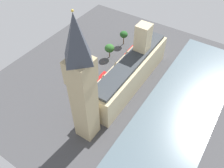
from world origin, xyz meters
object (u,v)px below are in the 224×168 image
(clock_tower, at_px, (82,84))
(car_blue_by_river_gate, at_px, (90,94))
(double_decker_bus_leading, at_px, (130,53))
(car_yellow_cab_trailing, at_px, (114,69))
(pedestrian_opposite_hall, at_px, (129,62))
(plane_tree_corner, at_px, (109,48))
(street_lamp_slot_10, at_px, (96,66))
(pedestrian_near_tower, at_px, (128,64))
(car_silver_midblock, at_px, (119,64))
(double_decker_bus_far_end, at_px, (101,80))
(parliament_building, at_px, (132,71))
(car_black_kerbside, at_px, (86,102))
(plane_tree_under_trees, at_px, (124,35))

(clock_tower, xyz_separation_m, car_blue_by_river_gate, (12.36, -17.61, -29.13))
(double_decker_bus_leading, height_order, car_yellow_cab_trailing, double_decker_bus_leading)
(clock_tower, relative_size, car_yellow_cab_trailing, 12.54)
(pedestrian_opposite_hall, xyz_separation_m, plane_tree_corner, (12.35, 1.41, 5.46))
(car_blue_by_river_gate, height_order, street_lamp_slot_10, street_lamp_slot_10)
(pedestrian_near_tower, bearing_deg, plane_tree_corner, 131.04)
(clock_tower, xyz_separation_m, pedestrian_near_tower, (8.06, -48.59, -29.34))
(car_yellow_cab_trailing, height_order, pedestrian_near_tower, car_yellow_cab_trailing)
(car_silver_midblock, xyz_separation_m, double_decker_bus_far_end, (0.05, 18.14, 1.75))
(parliament_building, distance_m, street_lamp_slot_10, 21.27)
(pedestrian_near_tower, relative_size, plane_tree_corner, 0.17)
(car_blue_by_river_gate, distance_m, pedestrian_opposite_hall, 32.84)
(double_decker_bus_leading, xyz_separation_m, double_decker_bus_far_end, (1.25, 28.60, 0.00))
(car_blue_by_river_gate, xyz_separation_m, car_black_kerbside, (-1.66, 5.30, -0.00))
(plane_tree_under_trees, bearing_deg, car_yellow_cab_trailing, 109.06)
(clock_tower, height_order, car_black_kerbside, clock_tower)
(double_decker_bus_leading, distance_m, plane_tree_corner, 12.76)
(pedestrian_opposite_hall, bearing_deg, parliament_building, 109.08)
(car_silver_midblock, distance_m, double_decker_bus_far_end, 18.22)
(car_silver_midblock, height_order, pedestrian_opposite_hall, car_silver_midblock)
(double_decker_bus_leading, bearing_deg, car_silver_midblock, 81.55)
(car_silver_midblock, bearing_deg, car_blue_by_river_gate, -95.29)
(car_black_kerbside, distance_m, plane_tree_corner, 38.42)
(double_decker_bus_far_end, bearing_deg, car_yellow_cab_trailing, -91.14)
(double_decker_bus_leading, bearing_deg, pedestrian_opposite_hall, 110.19)
(double_decker_bus_far_end, xyz_separation_m, plane_tree_corner, (8.89, -21.75, 3.59))
(clock_tower, height_order, car_silver_midblock, clock_tower)
(parliament_building, height_order, plane_tree_under_trees, parliament_building)
(car_blue_by_river_gate, relative_size, street_lamp_slot_10, 0.76)
(double_decker_bus_leading, height_order, car_blue_by_river_gate, double_decker_bus_leading)
(plane_tree_corner, bearing_deg, double_decker_bus_far_end, 112.24)
(pedestrian_opposite_hall, bearing_deg, car_yellow_cab_trailing, 55.22)
(clock_tower, xyz_separation_m, street_lamp_slot_10, (20.11, -33.56, -25.83))
(clock_tower, xyz_separation_m, car_black_kerbside, (10.69, -12.31, -29.13))
(parliament_building, height_order, plane_tree_corner, parliament_building)
(clock_tower, bearing_deg, double_decker_bus_leading, -78.71)
(parliament_building, height_order, car_silver_midblock, parliament_building)
(car_silver_midblock, xyz_separation_m, car_yellow_cab_trailing, (0.25, 5.24, -0.00))
(double_decker_bus_leading, xyz_separation_m, car_yellow_cab_trailing, (1.45, 15.70, -1.75))
(car_blue_by_river_gate, distance_m, street_lamp_slot_10, 18.03)
(car_black_kerbside, distance_m, pedestrian_opposite_hall, 38.00)
(car_black_kerbside, height_order, pedestrian_near_tower, car_black_kerbside)
(plane_tree_under_trees, xyz_separation_m, street_lamp_slot_10, (-0.94, 30.96, -2.91))
(car_black_kerbside, bearing_deg, pedestrian_opposite_hall, -95.62)
(clock_tower, bearing_deg, street_lamp_slot_10, -59.07)
(car_silver_midblock, xyz_separation_m, plane_tree_under_trees, (8.72, -19.27, 6.21))
(car_blue_by_river_gate, xyz_separation_m, plane_tree_under_trees, (8.69, -46.91, 6.21))
(double_decker_bus_far_end, bearing_deg, street_lamp_slot_10, -41.87)
(pedestrian_near_tower, xyz_separation_m, plane_tree_corner, (13.21, -0.26, 5.55))
(double_decker_bus_far_end, bearing_deg, car_black_kerbside, 94.46)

